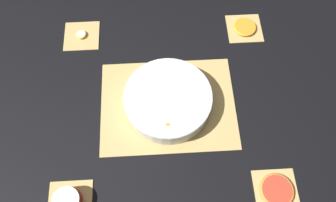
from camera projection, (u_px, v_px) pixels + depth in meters
ground_plane at (168, 105)px, 1.11m from camera, size 6.00×6.00×0.00m
bamboo_mat_center at (168, 105)px, 1.11m from camera, size 0.45×0.34×0.01m
coaster_mat_near_left at (244, 28)px, 1.25m from camera, size 0.13×0.13×0.01m
coaster_mat_near_right at (82, 36)px, 1.23m from camera, size 0.13×0.13×0.01m
coaster_mat_far_left at (276, 191)px, 0.99m from camera, size 0.13×0.13×0.01m
fruit_salad_bowl at (168, 100)px, 1.08m from camera, size 0.29×0.29×0.07m
apple_half at (67, 201)px, 0.95m from camera, size 0.09×0.09×0.05m
orange_slice_whole at (245, 27)px, 1.24m from camera, size 0.09×0.09×0.01m
banana_coin_single at (81, 34)px, 1.23m from camera, size 0.04×0.04×0.01m
grapefruit_slice at (277, 190)px, 0.98m from camera, size 0.10×0.10×0.01m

